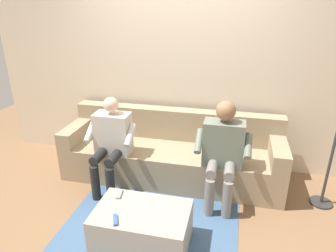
{
  "coord_description": "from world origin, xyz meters",
  "views": [
    {
      "loc": [
        -0.71,
        3.15,
        2.08
      ],
      "look_at": [
        0.0,
        0.08,
        0.78
      ],
      "focal_mm": 32.22,
      "sensor_mm": 36.0,
      "label": 1
    }
  ],
  "objects_px": {
    "person_left_seated": "(223,148)",
    "remote_gray": "(119,194)",
    "person_right_seated": "(111,140)",
    "remote_blue": "(115,220)",
    "couch": "(172,155)",
    "coffee_table": "(142,228)"
  },
  "relations": [
    {
      "from": "couch",
      "to": "remote_gray",
      "type": "bearing_deg",
      "value": 75.55
    },
    {
      "from": "coffee_table",
      "to": "remote_gray",
      "type": "relative_size",
      "value": 6.07
    },
    {
      "from": "person_right_seated",
      "to": "remote_gray",
      "type": "height_order",
      "value": "person_right_seated"
    },
    {
      "from": "coffee_table",
      "to": "person_right_seated",
      "type": "bearing_deg",
      "value": -53.48
    },
    {
      "from": "couch",
      "to": "person_left_seated",
      "type": "bearing_deg",
      "value": 148.88
    },
    {
      "from": "person_left_seated",
      "to": "person_right_seated",
      "type": "bearing_deg",
      "value": 0.4
    },
    {
      "from": "remote_gray",
      "to": "person_left_seated",
      "type": "bearing_deg",
      "value": -61.96
    },
    {
      "from": "remote_gray",
      "to": "remote_blue",
      "type": "relative_size",
      "value": 1.01
    },
    {
      "from": "person_left_seated",
      "to": "coffee_table",
      "type": "bearing_deg",
      "value": 53.77
    },
    {
      "from": "couch",
      "to": "remote_gray",
      "type": "height_order",
      "value": "couch"
    },
    {
      "from": "couch",
      "to": "coffee_table",
      "type": "relative_size",
      "value": 3.18
    },
    {
      "from": "person_right_seated",
      "to": "remote_blue",
      "type": "relative_size",
      "value": 8.0
    },
    {
      "from": "remote_blue",
      "to": "person_left_seated",
      "type": "bearing_deg",
      "value": 118.34
    },
    {
      "from": "remote_gray",
      "to": "person_right_seated",
      "type": "bearing_deg",
      "value": 18.63
    },
    {
      "from": "person_left_seated",
      "to": "remote_blue",
      "type": "bearing_deg",
      "value": 52.23
    },
    {
      "from": "remote_gray",
      "to": "remote_blue",
      "type": "height_order",
      "value": "remote_blue"
    },
    {
      "from": "person_right_seated",
      "to": "remote_blue",
      "type": "xyz_separation_m",
      "value": [
        -0.46,
        1.03,
        -0.22
      ]
    },
    {
      "from": "person_left_seated",
      "to": "remote_gray",
      "type": "bearing_deg",
      "value": 37.14
    },
    {
      "from": "person_right_seated",
      "to": "person_left_seated",
      "type": "bearing_deg",
      "value": -179.6
    },
    {
      "from": "person_left_seated",
      "to": "remote_gray",
      "type": "height_order",
      "value": "person_left_seated"
    },
    {
      "from": "couch",
      "to": "remote_blue",
      "type": "bearing_deg",
      "value": 83.07
    },
    {
      "from": "remote_blue",
      "to": "remote_gray",
      "type": "bearing_deg",
      "value": 172.46
    }
  ]
}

